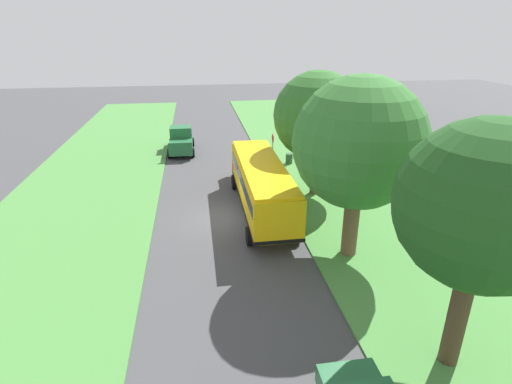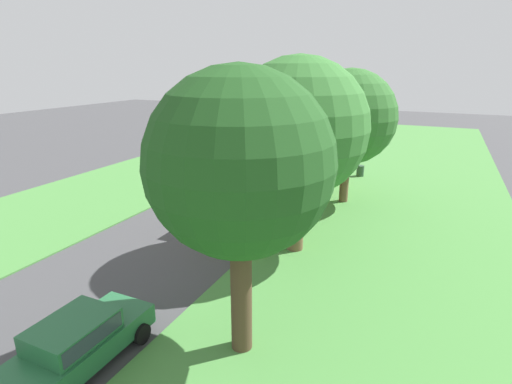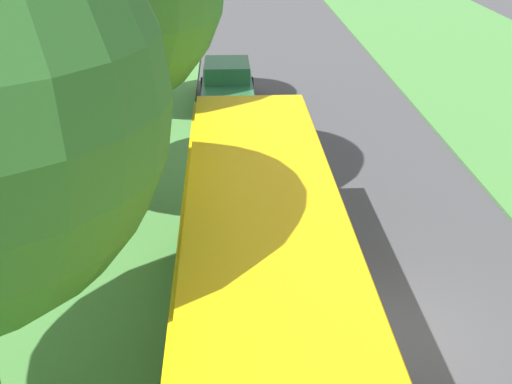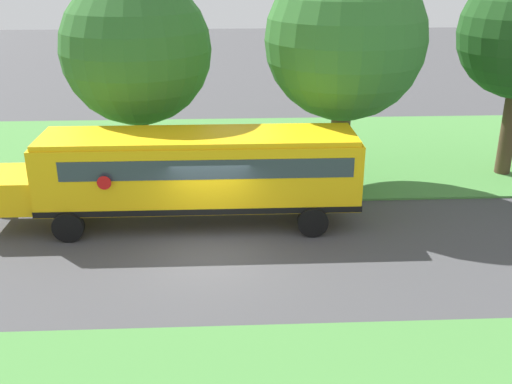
{
  "view_description": "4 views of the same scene",
  "coord_description": "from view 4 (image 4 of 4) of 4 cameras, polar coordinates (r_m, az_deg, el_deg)",
  "views": [
    {
      "loc": [
        1.29,
        21.25,
        10.43
      ],
      "look_at": [
        -1.8,
        0.97,
        1.96
      ],
      "focal_mm": 28.0,
      "sensor_mm": 36.0,
      "label": 1
    },
    {
      "loc": [
        -11.26,
        21.09,
        8.21
      ],
      "look_at": [
        -2.33,
        1.71,
        1.44
      ],
      "focal_mm": 28.0,
      "sensor_mm": 36.0,
      "label": 2
    },
    {
      "loc": [
        -2.92,
        -10.69,
        7.58
      ],
      "look_at": [
        -2.24,
        3.97,
        1.14
      ],
      "focal_mm": 50.0,
      "sensor_mm": 36.0,
      "label": 3
    },
    {
      "loc": [
        16.53,
        0.6,
        8.62
      ],
      "look_at": [
        -1.16,
        1.45,
        1.56
      ],
      "focal_mm": 42.0,
      "sensor_mm": 36.0,
      "label": 4
    }
  ],
  "objects": [
    {
      "name": "oak_tree_roadside_mid",
      "position": [
        22.94,
        8.99,
        14.26
      ],
      "size": [
        5.98,
        5.98,
        8.69
      ],
      "color": "brown",
      "rests_on": "ground"
    },
    {
      "name": "grass_verge",
      "position": [
        27.89,
        -3.85,
        3.76
      ],
      "size": [
        12.0,
        80.0,
        0.08
      ],
      "primitive_type": "cube",
      "color": "#47843D",
      "rests_on": "ground"
    },
    {
      "name": "ground_plane",
      "position": [
        18.65,
        -4.3,
        -5.87
      ],
      "size": [
        120.0,
        120.0,
        0.0
      ],
      "primitive_type": "plane",
      "color": "#424244"
    },
    {
      "name": "school_bus",
      "position": [
        20.07,
        -6.2,
        2.11
      ],
      "size": [
        2.85,
        12.42,
        3.16
      ],
      "color": "yellow",
      "rests_on": "ground"
    },
    {
      "name": "oak_tree_beside_bus",
      "position": [
        23.22,
        -11.05,
        12.87
      ],
      "size": [
        5.61,
        5.61,
        8.11
      ],
      "color": "brown",
      "rests_on": "ground"
    }
  ]
}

